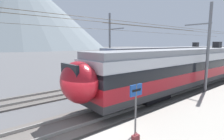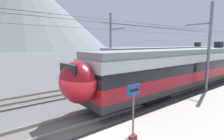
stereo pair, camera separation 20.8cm
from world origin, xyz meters
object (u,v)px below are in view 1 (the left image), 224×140
train_near_platform (197,65)px  train_far_track (179,58)px  catenary_mast_far_side (111,46)px  platform_sign (136,98)px  catenary_mast_mid (206,47)px  handbag_near_sign (136,138)px

train_near_platform → train_far_track: same height
catenary_mast_far_side → train_near_platform: bearing=-58.8°
platform_sign → catenary_mast_far_side: bearing=55.3°
catenary_mast_mid → handbag_near_sign: (-10.45, -1.88, -3.50)m
train_near_platform → handbag_near_sign: size_ratio=75.24×
train_far_track → catenary_mast_far_side: size_ratio=0.61×
platform_sign → handbag_near_sign: platform_sign is taller
train_far_track → catenary_mast_mid: catenary_mast_mid is taller
catenary_mast_far_side → platform_sign: catenary_mast_far_side is taller
train_far_track → catenary_mast_far_side: 12.00m
catenary_mast_mid → handbag_near_sign: 11.18m
train_near_platform → catenary_mast_far_side: (-4.82, 7.94, 1.88)m
catenary_mast_mid → handbag_near_sign: bearing=-169.8°
catenary_mast_far_side → platform_sign: (-7.77, -11.23, -2.08)m
train_near_platform → catenary_mast_mid: bearing=-144.6°
train_near_platform → platform_sign: (-12.59, -3.28, -0.21)m
train_near_platform → catenary_mast_mid: catenary_mast_mid is taller
catenary_mast_mid → platform_sign: 10.33m
train_far_track → catenary_mast_far_side: (-11.68, 2.03, 1.88)m
platform_sign → handbag_near_sign: 1.61m
train_far_track → platform_sign: 21.51m
catenary_mast_far_side → platform_sign: size_ratio=22.40×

